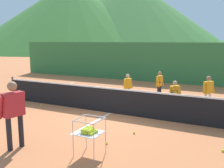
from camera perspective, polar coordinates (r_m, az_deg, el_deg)
ground_plane at (r=9.66m, az=-0.36°, el=-6.50°), size 120.00×120.00×0.00m
line_baseline_far at (r=13.74m, az=8.30°, el=-1.69°), size 10.56×0.08×0.01m
line_sideline_west at (r=12.88m, az=-21.80°, el=-3.06°), size 0.08×10.22×0.01m
line_service_center at (r=9.66m, az=-0.36°, el=-6.49°), size 0.08×5.08×0.01m
tennis_net at (r=9.53m, az=-0.36°, el=-3.62°), size 10.25×0.08×1.05m
instructor at (r=6.77m, az=-21.26°, el=-5.22°), size 0.44×0.83×1.72m
student_0 at (r=11.14m, az=3.54°, el=-0.31°), size 0.29×0.51×1.27m
student_1 at (r=11.83m, az=10.68°, el=0.27°), size 0.41×0.66×1.32m
student_2 at (r=9.92m, az=13.92°, el=-2.04°), size 0.44×0.67×1.21m
student_3 at (r=10.59m, az=20.81°, el=-1.20°), size 0.44×0.53×1.35m
ball_cart at (r=6.11m, az=-5.17°, el=-10.48°), size 0.58×0.58×0.90m
tennis_ball_0 at (r=7.60m, az=4.99°, el=-10.85°), size 0.07×0.07×0.07m
tennis_ball_2 at (r=11.01m, az=-15.64°, el=-4.66°), size 0.07×0.07×0.07m
tennis_ball_4 at (r=6.87m, az=-1.22°, el=-13.11°), size 0.07×0.07×0.07m
tennis_ball_5 at (r=11.37m, az=-21.93°, el=-4.56°), size 0.07×0.07×0.07m
tennis_ball_6 at (r=7.00m, az=23.63°, el=-13.55°), size 0.07×0.07×0.07m
windscreen_fence at (r=16.66m, az=11.99°, el=4.68°), size 23.24×0.08×2.59m
hill_1 at (r=69.08m, az=-9.13°, el=14.76°), size 52.21×52.21×17.75m
hill_2 at (r=74.41m, az=3.89°, el=15.32°), size 56.35×56.35×19.89m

